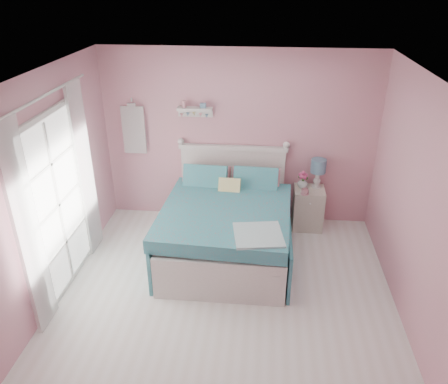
% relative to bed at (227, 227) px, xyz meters
% --- Properties ---
extents(floor, '(4.50, 4.50, 0.00)m').
position_rel_bed_xyz_m(floor, '(0.07, -1.21, -0.41)').
color(floor, silver).
rests_on(floor, ground).
extents(room_shell, '(4.50, 4.50, 4.50)m').
position_rel_bed_xyz_m(room_shell, '(0.07, -1.21, 1.18)').
color(room_shell, pink).
rests_on(room_shell, floor).
extents(bed, '(1.72, 2.12, 1.20)m').
position_rel_bed_xyz_m(bed, '(0.00, 0.00, 0.00)').
color(bed, silver).
rests_on(bed, floor).
extents(nightstand, '(0.44, 0.44, 0.64)m').
position_rel_bed_xyz_m(nightstand, '(1.15, 0.81, -0.09)').
color(nightstand, beige).
rests_on(nightstand, floor).
extents(table_lamp, '(0.22, 0.22, 0.44)m').
position_rel_bed_xyz_m(table_lamp, '(1.25, 0.89, 0.53)').
color(table_lamp, white).
rests_on(table_lamp, nightstand).
extents(vase, '(0.16, 0.16, 0.16)m').
position_rel_bed_xyz_m(vase, '(1.05, 0.86, 0.31)').
color(vase, silver).
rests_on(vase, nightstand).
extents(teacup, '(0.13, 0.13, 0.08)m').
position_rel_bed_xyz_m(teacup, '(1.07, 0.64, 0.27)').
color(teacup, '#C68590').
rests_on(teacup, nightstand).
extents(roses, '(0.14, 0.11, 0.12)m').
position_rel_bed_xyz_m(roses, '(1.04, 0.85, 0.42)').
color(roses, '#D0477F').
rests_on(roses, vase).
extents(wall_shelf, '(0.50, 0.15, 0.25)m').
position_rel_bed_xyz_m(wall_shelf, '(-0.55, 0.98, 1.33)').
color(wall_shelf, silver).
rests_on(wall_shelf, room_shell).
extents(hanging_dress, '(0.34, 0.03, 0.72)m').
position_rel_bed_xyz_m(hanging_dress, '(-1.48, 0.97, 0.99)').
color(hanging_dress, white).
rests_on(hanging_dress, room_shell).
extents(french_door, '(0.04, 1.32, 2.16)m').
position_rel_bed_xyz_m(french_door, '(-1.90, -0.81, 0.67)').
color(french_door, silver).
rests_on(french_door, floor).
extents(curtain_near, '(0.04, 0.40, 2.32)m').
position_rel_bed_xyz_m(curtain_near, '(-1.84, -1.55, 0.77)').
color(curtain_near, white).
rests_on(curtain_near, floor).
extents(curtain_far, '(0.04, 0.40, 2.32)m').
position_rel_bed_xyz_m(curtain_far, '(-1.84, -0.06, 0.77)').
color(curtain_far, white).
rests_on(curtain_far, floor).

